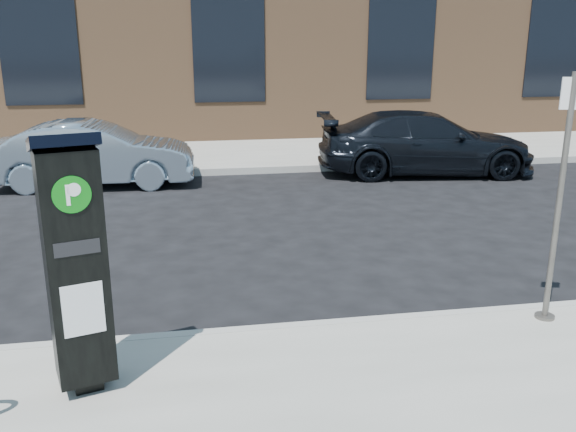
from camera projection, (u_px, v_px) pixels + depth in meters
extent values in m
plane|color=black|center=(328.00, 335.00, 6.29)|extent=(120.00, 120.00, 0.00)
cube|color=gray|center=(226.00, 133.00, 19.52)|extent=(60.00, 12.00, 0.15)
cube|color=#9E9B93|center=(328.00, 329.00, 6.25)|extent=(60.00, 0.12, 0.16)
cube|color=#9E9B93|center=(246.00, 171.00, 13.86)|extent=(60.00, 0.12, 0.16)
cube|color=brown|center=(216.00, 9.00, 21.28)|extent=(28.00, 10.00, 8.00)
cube|color=black|center=(38.00, 38.00, 15.98)|extent=(2.00, 0.06, 3.50)
cube|color=black|center=(229.00, 38.00, 16.80)|extent=(2.00, 0.06, 3.50)
cube|color=black|center=(401.00, 38.00, 17.63)|extent=(2.00, 0.06, 3.50)
cube|color=black|center=(558.00, 38.00, 18.45)|extent=(2.00, 0.06, 3.50)
cube|color=black|center=(88.00, 380.00, 5.06)|extent=(0.28, 0.28, 0.11)
cube|color=black|center=(76.00, 268.00, 4.78)|extent=(0.54, 0.50, 1.89)
cube|color=black|center=(63.00, 142.00, 4.51)|extent=(0.59, 0.56, 0.18)
cylinder|color=#085D0E|center=(72.00, 195.00, 4.44)|extent=(0.27, 0.10, 0.28)
cube|color=white|center=(72.00, 195.00, 4.44)|extent=(0.10, 0.04, 0.16)
cube|color=silver|center=(83.00, 310.00, 4.69)|extent=(0.30, 0.10, 0.42)
cube|color=black|center=(77.00, 248.00, 4.55)|extent=(0.32, 0.10, 0.11)
cylinder|color=#544F4A|center=(545.00, 316.00, 6.33)|extent=(0.20, 0.20, 0.03)
cylinder|color=#544F4A|center=(559.00, 202.00, 5.99)|extent=(0.06, 0.06, 2.50)
cube|color=silver|center=(573.00, 93.00, 5.70)|extent=(0.22, 0.08, 0.30)
imported|color=#8396A6|center=(94.00, 154.00, 12.58)|extent=(4.12, 1.55, 1.34)
imported|color=black|center=(425.00, 143.00, 13.77)|extent=(5.04, 2.56, 1.40)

